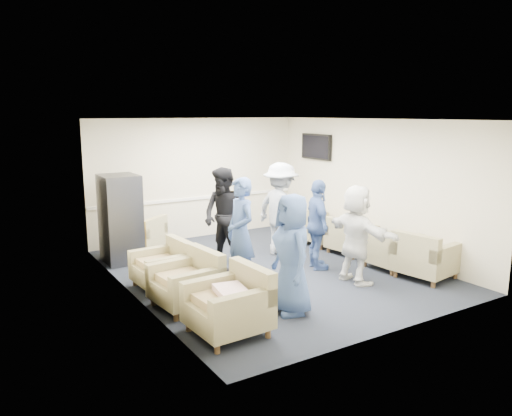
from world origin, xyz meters
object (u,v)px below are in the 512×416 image
armchair_right_near (424,259)px  armchair_corner (144,237)px  person_back_left (224,217)px  vending_machine (121,219)px  person_mid_left (241,233)px  armchair_left_far (165,268)px  person_back_right (281,210)px  armchair_left_near (232,306)px  person_front_left (292,254)px  armchair_left_mid (189,284)px  person_mid_right (318,225)px  armchair_right_midfar (350,238)px  armchair_right_midnear (389,252)px  armchair_right_far (321,229)px  person_front_right (356,234)px

armchair_right_near → armchair_corner: (-3.53, 4.16, -0.04)m
person_back_left → vending_machine: bearing=-147.4°
person_mid_left → person_back_left: person_back_left is taller
armchair_left_far → person_back_right: (2.67, 0.55, 0.60)m
armchair_left_near → person_front_left: person_front_left is taller
armchair_left_mid → armchair_right_near: bearing=70.9°
armchair_left_near → person_mid_right: 3.12m
armchair_left_far → armchair_right_midfar: 3.92m
armchair_right_near → armchair_right_midnear: size_ratio=1.24×
armchair_right_midfar → armchair_left_near: bearing=110.2°
armchair_right_far → person_mid_right: person_mid_right is taller
armchair_right_midfar → person_mid_left: bearing=92.5°
armchair_left_near → armchair_right_near: (3.87, 0.17, -0.01)m
armchair_right_far → person_back_left: bearing=92.4°
person_back_right → person_mid_right: size_ratio=1.13×
person_front_left → person_back_left: (0.28, 2.54, 0.05)m
armchair_left_near → person_back_left: size_ratio=0.52×
armchair_right_far → vending_machine: 4.20m
armchair_corner → vending_machine: vending_machine is taller
armchair_left_mid → armchair_right_midnear: armchair_left_mid is taller
armchair_right_far → vending_machine: size_ratio=0.51×
armchair_right_midfar → vending_machine: 4.52m
armchair_left_mid → armchair_right_near: armchair_right_near is taller
person_front_left → person_front_right: 1.74m
armchair_right_midnear → armchair_right_far: bearing=-3.2°
armchair_left_near → armchair_right_midfar: armchair_left_near is taller
vending_machine → person_front_left: (1.31, -3.73, 0.02)m
armchair_left_mid → person_front_right: person_front_right is taller
armchair_right_midnear → armchair_corner: size_ratio=0.75×
armchair_right_midnear → armchair_right_far: 2.00m
armchair_left_near → person_mid_right: size_ratio=0.58×
person_front_right → armchair_left_near: bearing=104.2°
person_mid_right → armchair_right_midfar: bearing=-48.7°
armchair_left_near → person_mid_right: bearing=118.2°
armchair_left_far → armchair_right_midfar: bearing=85.1°
armchair_left_far → armchair_right_far: bearing=97.9°
armchair_right_far → person_back_right: 1.38m
person_front_left → person_back_right: size_ratio=0.93×
armchair_right_midfar → vending_machine: size_ratio=0.53×
armchair_right_near → armchair_right_far: (-0.06, 2.73, -0.02)m
armchair_left_mid → armchair_left_far: bearing=174.3°
person_front_left → person_back_left: 2.56m
armchair_right_midfar → person_mid_right: bearing=102.6°
armchair_left_far → armchair_right_near: bearing=60.3°
armchair_left_near → armchair_left_far: armchair_left_near is taller
armchair_left_mid → armchair_corner: size_ratio=0.87×
armchair_right_midnear → person_mid_left: bearing=75.1°
person_front_left → person_mid_right: (1.59, 1.42, -0.04)m
armchair_right_midfar → person_mid_right: (-1.18, -0.44, 0.51)m
person_mid_right → armchair_corner: bearing=61.2°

